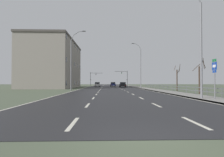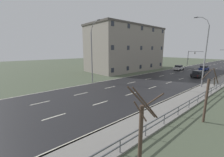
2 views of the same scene
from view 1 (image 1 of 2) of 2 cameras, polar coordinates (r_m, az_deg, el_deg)
name	(u,v)px [view 1 (image 1 of 2)]	position (r m, az deg, el deg)	size (l,w,h in m)	color
ground_plane	(110,88)	(52.97, -0.65, -2.91)	(160.00, 160.00, 0.12)	#4C5642
road_asphalt_strip	(109,87)	(64.95, -0.87, -2.52)	(14.00, 120.00, 0.03)	#232326
sidewalk_right	(133,86)	(65.64, 6.52, -2.46)	(3.00, 120.00, 0.12)	gray
guardrail	(170,87)	(32.74, 17.71, -2.62)	(0.07, 38.21, 1.00)	#515459
street_lamp_foreground	(199,43)	(18.76, 25.67, 9.86)	(2.43, 0.24, 10.46)	slate
street_lamp_midground	(140,66)	(46.55, 8.79, 3.85)	(2.37, 0.24, 11.44)	slate
street_lamp_left_bank	(72,61)	(34.69, -12.39, 5.28)	(2.75, 0.24, 11.18)	slate
highway_sign	(215,74)	(18.27, 29.43, 1.36)	(0.09, 0.68, 3.64)	slate
traffic_signal_right	(125,76)	(77.61, 4.10, 0.81)	(5.46, 0.36, 6.39)	#38383A
traffic_signal_left	(93,77)	(79.00, -6.03, 0.50)	(5.35, 0.36, 5.76)	#38383A
car_near_right	(113,84)	(67.42, 0.28, -1.80)	(1.95, 4.16, 1.57)	navy
car_far_right	(97,84)	(63.17, -4.61, -1.84)	(1.90, 4.13, 1.57)	silver
car_distant	(123,85)	(55.12, 3.36, -1.94)	(1.84, 4.10, 1.57)	black
brick_building	(54,65)	(54.12, -17.66, 4.17)	(11.73, 24.18, 13.06)	gray
bare_tree_near	(200,77)	(27.31, 25.73, 0.29)	(1.42, 1.62, 4.78)	#423328
bare_tree_mid	(177,79)	(35.20, 19.70, -0.13)	(1.16, 1.20, 4.86)	#423328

